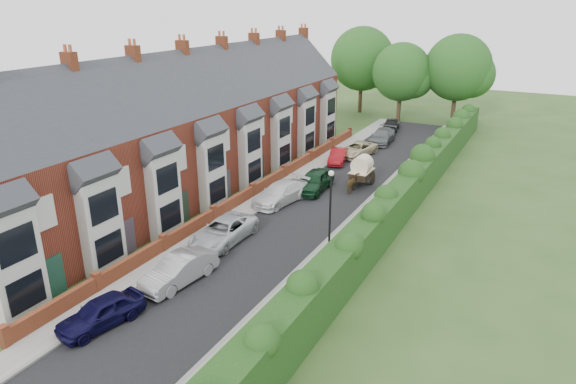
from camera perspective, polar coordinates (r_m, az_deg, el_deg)
name	(u,v)px	position (r m, az deg, el deg)	size (l,w,h in m)	color
ground	(241,273)	(28.13, -5.20, -8.92)	(140.00, 140.00, 0.00)	#2D4C1E
road	(317,204)	(37.09, 3.29, -1.31)	(6.00, 58.00, 0.02)	black
pavement_hedge_side	(372,213)	(35.73, 9.29, -2.35)	(2.20, 58.00, 0.12)	gray
pavement_house_side	(271,194)	(38.70, -1.90, -0.26)	(1.70, 58.00, 0.12)	gray
kerb_hedge_side	(357,211)	(36.03, 7.71, -2.05)	(0.18, 58.00, 0.13)	gray
kerb_house_side	(280,196)	(38.33, -0.86, -0.45)	(0.18, 58.00, 0.13)	gray
hedge	(399,197)	(34.70, 12.24, -0.52)	(2.10, 58.00, 2.85)	black
terrace_row	(189,130)	(40.10, -10.90, 6.73)	(9.05, 40.50, 11.50)	maroon
garden_wall_row	(253,191)	(38.23, -3.95, 0.08)	(0.35, 40.35, 1.10)	brown
lamppost	(330,203)	(28.47, 4.73, -1.17)	(0.32, 0.32, 5.16)	black
tree_far_left	(405,74)	(63.17, 12.82, 12.71)	(7.14, 6.80, 9.29)	#332316
tree_far_right	(461,69)	(63.78, 18.71, 12.77)	(7.98, 7.60, 10.31)	#332316
tree_far_back	(365,61)	(67.65, 8.59, 14.24)	(8.40, 8.00, 10.82)	#332316
car_navy	(101,312)	(25.05, -20.07, -12.45)	(1.61, 4.00, 1.36)	black
car_silver_a	(179,270)	(27.36, -12.01, -8.46)	(1.57, 4.49, 1.48)	#9A9A9F
car_silver_b	(223,231)	(31.35, -7.18, -4.32)	(2.34, 5.07, 1.41)	silver
car_white	(280,193)	(37.03, -0.85, -0.11)	(2.06, 5.08, 1.47)	silver
car_green	(315,181)	(39.37, 2.97, 1.25)	(1.90, 4.71, 1.61)	black
car_red	(338,156)	(46.47, 5.59, 4.00)	(1.35, 3.88, 1.28)	maroon
car_beige	(357,149)	(48.78, 7.69, 4.73)	(2.16, 4.69, 1.30)	#C7B88F
car_grey	(382,136)	(53.71, 10.43, 6.12)	(2.01, 4.94, 1.43)	#575A5E
car_black	(391,125)	(59.16, 11.36, 7.34)	(1.61, 4.01, 1.37)	black
horse	(353,184)	(39.32, 7.28, 0.92)	(0.75, 1.66, 1.40)	#523C1E
horse_cart	(362,169)	(40.69, 8.22, 2.60)	(1.54, 3.40, 2.45)	black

